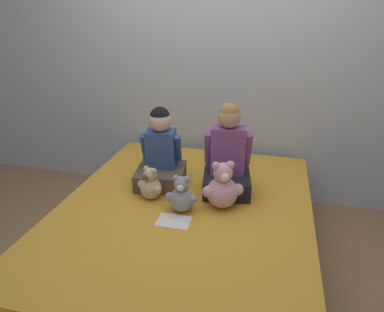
# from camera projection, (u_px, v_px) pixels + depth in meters

# --- Properties ---
(ground_plane) EXTENTS (14.00, 14.00, 0.00)m
(ground_plane) POSITION_uv_depth(u_px,v_px,m) (185.00, 261.00, 2.50)
(ground_plane) COLOR #93704C
(wall_behind_bed) EXTENTS (8.00, 0.06, 2.50)m
(wall_behind_bed) POSITION_uv_depth(u_px,v_px,m) (217.00, 63.00, 2.99)
(wall_behind_bed) COLOR silver
(wall_behind_bed) RESTS_ON ground_plane
(bed) EXTENTS (1.70, 2.05, 0.47)m
(bed) POSITION_uv_depth(u_px,v_px,m) (184.00, 235.00, 2.41)
(bed) COLOR #997F60
(bed) RESTS_ON ground_plane
(child_on_left) EXTENTS (0.40, 0.40, 0.59)m
(child_on_left) POSITION_uv_depth(u_px,v_px,m) (161.00, 155.00, 2.55)
(child_on_left) COLOR brown
(child_on_left) RESTS_ON bed
(child_on_right) EXTENTS (0.38, 0.37, 0.65)m
(child_on_right) POSITION_uv_depth(u_px,v_px,m) (227.00, 158.00, 2.42)
(child_on_right) COLOR black
(child_on_right) RESTS_ON bed
(teddy_bear_held_by_left_child) EXTENTS (0.19, 0.15, 0.24)m
(teddy_bear_held_by_left_child) POSITION_uv_depth(u_px,v_px,m) (151.00, 185.00, 2.38)
(teddy_bear_held_by_left_child) COLOR #D1B78E
(teddy_bear_held_by_left_child) RESTS_ON bed
(teddy_bear_held_by_right_child) EXTENTS (0.26, 0.21, 0.33)m
(teddy_bear_held_by_right_child) POSITION_uv_depth(u_px,v_px,m) (222.00, 188.00, 2.27)
(teddy_bear_held_by_right_child) COLOR #DBA3B2
(teddy_bear_held_by_right_child) RESTS_ON bed
(teddy_bear_between_children) EXTENTS (0.21, 0.16, 0.26)m
(teddy_bear_between_children) POSITION_uv_depth(u_px,v_px,m) (181.00, 196.00, 2.23)
(teddy_bear_between_children) COLOR #939399
(teddy_bear_between_children) RESTS_ON bed
(sign_card) EXTENTS (0.21, 0.15, 0.00)m
(sign_card) POSITION_uv_depth(u_px,v_px,m) (174.00, 221.00, 2.16)
(sign_card) COLOR white
(sign_card) RESTS_ON bed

